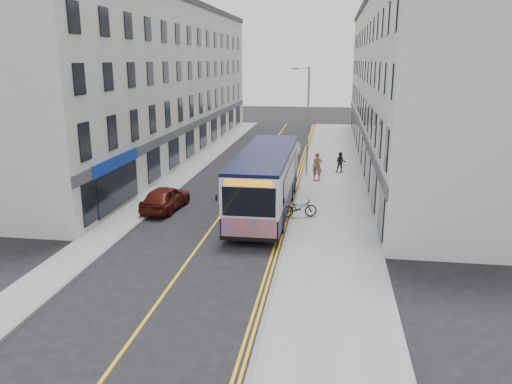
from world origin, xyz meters
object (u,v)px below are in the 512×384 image
(streetlamp, at_px, (307,117))
(pedestrian_near, at_px, (317,166))
(pedestrian_far, at_px, (341,162))
(car_white, at_px, (285,151))
(bicycle, at_px, (299,208))
(car_maroon, at_px, (166,198))
(city_bus, at_px, (266,178))

(streetlamp, xyz_separation_m, pedestrian_near, (0.94, -2.04, -3.28))
(streetlamp, height_order, pedestrian_far, streetlamp)
(car_white, bearing_deg, streetlamp, -61.84)
(bicycle, height_order, car_white, car_white)
(pedestrian_far, xyz_separation_m, car_maroon, (-10.20, -11.06, -0.18))
(pedestrian_near, relative_size, car_white, 0.42)
(city_bus, relative_size, pedestrian_far, 7.77)
(bicycle, bearing_deg, car_maroon, 67.28)
(bicycle, relative_size, pedestrian_near, 1.02)
(car_white, bearing_deg, pedestrian_near, -60.63)
(car_white, height_order, car_maroon, car_white)
(bicycle, bearing_deg, city_bus, 38.55)
(streetlamp, height_order, pedestrian_near, streetlamp)
(streetlamp, xyz_separation_m, bicycle, (0.23, -10.97, -3.73))
(city_bus, bearing_deg, car_maroon, -173.30)
(car_white, bearing_deg, bicycle, -74.21)
(streetlamp, height_order, bicycle, streetlamp)
(pedestrian_near, bearing_deg, bicycle, -99.28)
(city_bus, relative_size, pedestrian_near, 6.14)
(pedestrian_far, bearing_deg, bicycle, -101.53)
(city_bus, bearing_deg, streetlamp, 79.61)
(streetlamp, relative_size, pedestrian_far, 5.13)
(city_bus, relative_size, bicycle, 6.02)
(city_bus, xyz_separation_m, pedestrian_far, (4.40, 10.38, -1.03))
(streetlamp, height_order, car_white, streetlamp)
(bicycle, xyz_separation_m, car_maroon, (-7.80, 0.64, 0.07))
(pedestrian_near, bearing_deg, pedestrian_far, 53.74)
(bicycle, relative_size, pedestrian_far, 1.29)
(city_bus, bearing_deg, pedestrian_far, 67.02)
(streetlamp, bearing_deg, pedestrian_far, 15.40)
(streetlamp, xyz_separation_m, car_white, (-2.07, 5.60, -3.60))
(pedestrian_far, height_order, car_maroon, pedestrian_far)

